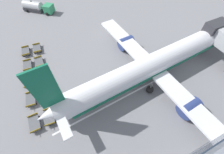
# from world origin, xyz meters

# --- Properties ---
(ground_plane) EXTENTS (500.00, 500.00, 0.00)m
(ground_plane) POSITION_xyz_m (0.00, 0.00, 0.00)
(ground_plane) COLOR gray
(airplane) EXTENTS (33.99, 43.60, 12.31)m
(airplane) POSITION_xyz_m (15.88, 3.06, 3.17)
(airplane) COLOR white
(airplane) RESTS_ON ground_plane
(fuel_tanker_primary) EXTENTS (7.86, 8.38, 3.00)m
(fuel_tanker_primary) POSITION_xyz_m (-18.26, -13.59, 1.26)
(fuel_tanker_primary) COLOR #2D8C5B
(fuel_tanker_primary) RESTS_ON ground_plane
(baggage_dolly_row_near_col_a) EXTENTS (3.54, 1.80, 0.92)m
(baggage_dolly_row_near_col_a) POSITION_xyz_m (-1.33, -18.87, 0.47)
(baggage_dolly_row_near_col_a) COLOR #515459
(baggage_dolly_row_near_col_a) RESTS_ON ground_plane
(baggage_dolly_row_near_col_b) EXTENTS (3.55, 1.84, 0.92)m
(baggage_dolly_row_near_col_b) POSITION_xyz_m (3.17, -19.04, 0.47)
(baggage_dolly_row_near_col_b) COLOR #515459
(baggage_dolly_row_near_col_b) RESTS_ON ground_plane
(baggage_dolly_row_near_col_c) EXTENTS (3.52, 1.75, 0.92)m
(baggage_dolly_row_near_col_c) POSITION_xyz_m (7.41, -19.46, 0.47)
(baggage_dolly_row_near_col_c) COLOR #515459
(baggage_dolly_row_near_col_c) RESTS_ON ground_plane
(baggage_dolly_row_near_col_d) EXTENTS (3.55, 1.87, 0.92)m
(baggage_dolly_row_near_col_d) POSITION_xyz_m (11.62, -19.55, 0.47)
(baggage_dolly_row_near_col_d) COLOR #515459
(baggage_dolly_row_near_col_d) RESTS_ON ground_plane
(baggage_dolly_row_near_col_e) EXTENTS (3.50, 1.70, 0.92)m
(baggage_dolly_row_near_col_e) POSITION_xyz_m (16.23, -19.63, 0.47)
(baggage_dolly_row_near_col_e) COLOR #515459
(baggage_dolly_row_near_col_e) RESTS_ON ground_plane
(baggage_dolly_row_mid_a_col_a) EXTENTS (3.54, 1.81, 0.92)m
(baggage_dolly_row_mid_a_col_a) POSITION_xyz_m (-1.18, -16.48, 0.47)
(baggage_dolly_row_mid_a_col_a) COLOR #515459
(baggage_dolly_row_mid_a_col_a) RESTS_ON ground_plane
(baggage_dolly_row_mid_a_col_b) EXTENTS (3.50, 1.70, 0.92)m
(baggage_dolly_row_mid_a_col_b) POSITION_xyz_m (3.31, -16.76, 0.47)
(baggage_dolly_row_mid_a_col_b) COLOR #515459
(baggage_dolly_row_mid_a_col_b) RESTS_ON ground_plane
(baggage_dolly_row_mid_a_col_c) EXTENTS (3.56, 1.87, 0.92)m
(baggage_dolly_row_mid_a_col_c) POSITION_xyz_m (7.44, -16.79, 0.47)
(baggage_dolly_row_mid_a_col_c) COLOR #515459
(baggage_dolly_row_mid_a_col_c) RESTS_ON ground_plane
(baggage_dolly_row_mid_a_col_d) EXTENTS (3.55, 1.86, 0.92)m
(baggage_dolly_row_mid_a_col_d) POSITION_xyz_m (11.79, -17.06, 0.47)
(baggage_dolly_row_mid_a_col_d) COLOR #515459
(baggage_dolly_row_mid_a_col_d) RESTS_ON ground_plane
(baggage_dolly_row_mid_a_col_e) EXTENTS (3.54, 1.83, 0.92)m
(baggage_dolly_row_mid_a_col_e) POSITION_xyz_m (16.19, -17.33, 0.47)
(baggage_dolly_row_mid_a_col_e) COLOR #515459
(baggage_dolly_row_mid_a_col_e) RESTS_ON ground_plane
(stand_guidance_stripe) EXTENTS (2.08, 22.87, 0.01)m
(stand_guidance_stripe) POSITION_xyz_m (18.15, -6.21, 0.00)
(stand_guidance_stripe) COLOR white
(stand_guidance_stripe) RESTS_ON ground_plane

